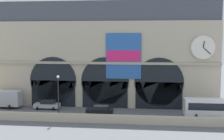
% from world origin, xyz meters
% --- Properties ---
extents(ground_plane, '(200.00, 200.00, 0.00)m').
position_xyz_m(ground_plane, '(0.00, 0.00, 0.00)').
color(ground_plane, '#54565B').
extents(quay_parapet_wall, '(90.00, 0.70, 1.26)m').
position_xyz_m(quay_parapet_wall, '(0.00, -5.01, 0.63)').
color(quay_parapet_wall, '#B2A891').
rests_on(quay_parapet_wall, ground).
extents(station_building, '(40.27, 4.97, 19.19)m').
position_xyz_m(station_building, '(0.03, 7.28, 9.29)').
color(station_building, '#B2A891').
rests_on(station_building, ground).
extents(box_truck_west, '(7.50, 2.91, 3.12)m').
position_xyz_m(box_truck_west, '(-18.62, 2.74, 1.70)').
color(box_truck_west, orange).
rests_on(box_truck_west, ground).
extents(car_midwest, '(4.40, 2.22, 1.55)m').
position_xyz_m(car_midwest, '(-10.00, 2.67, 0.80)').
color(car_midwest, '#ADB2B7').
rests_on(car_midwest, ground).
extents(car_center, '(4.40, 2.22, 1.55)m').
position_xyz_m(car_center, '(-0.05, -0.43, 0.80)').
color(car_center, black).
rests_on(car_center, ground).
extents(bus_east, '(11.00, 3.25, 3.10)m').
position_xyz_m(bus_east, '(18.85, -0.82, 1.78)').
color(bus_east, white).
rests_on(bus_east, ground).
extents(street_lamp_quayside, '(0.44, 0.44, 6.90)m').
position_xyz_m(street_lamp_quayside, '(-5.89, -4.21, 4.41)').
color(street_lamp_quayside, black).
rests_on(street_lamp_quayside, ground).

